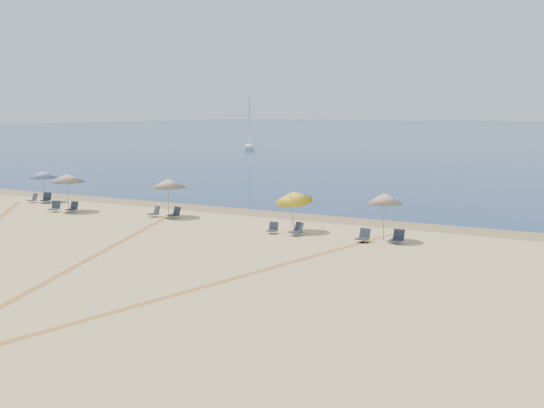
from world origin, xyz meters
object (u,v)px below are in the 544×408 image
at_px(umbrella_4, 384,198).
at_px(chair_7, 297,230).
at_px(chair_5, 175,213).
at_px(sailboat_0, 250,134).
at_px(chair_0, 33,199).
at_px(chair_8, 364,236).
at_px(umbrella_1, 67,178).
at_px(chair_6, 273,228).
at_px(umbrella_0, 43,174).
at_px(chair_3, 73,207).
at_px(umbrella_3, 294,196).
at_px(chair_2, 55,207).
at_px(chair_4, 155,212).
at_px(chair_1, 46,198).
at_px(chair_9, 398,237).
at_px(umbrella_2, 168,183).

bearing_deg(umbrella_4, chair_7, -168.59).
height_order(chair_5, sailboat_0, sailboat_0).
relative_size(chair_0, chair_8, 1.05).
relative_size(umbrella_1, chair_6, 3.87).
xyz_separation_m(umbrella_0, chair_3, (5.52, -2.67, -1.71)).
distance_m(chair_6, chair_7, 1.40).
distance_m(umbrella_3, sailboat_0, 76.43).
distance_m(chair_2, chair_4, 7.33).
xyz_separation_m(umbrella_1, sailboat_0, (-23.34, 65.76, 0.46)).
relative_size(umbrella_4, chair_3, 3.57).
bearing_deg(umbrella_1, chair_1, 154.14).
bearing_deg(chair_9, chair_5, 178.64).
bearing_deg(sailboat_0, chair_1, -103.40).
relative_size(chair_3, chair_9, 1.01).
height_order(umbrella_0, chair_4, umbrella_0).
height_order(umbrella_0, chair_2, umbrella_0).
bearing_deg(umbrella_2, chair_1, 175.87).
distance_m(chair_6, sailboat_0, 77.02).
height_order(umbrella_2, chair_8, umbrella_2).
xyz_separation_m(umbrella_1, chair_6, (15.69, -0.60, -1.95)).
bearing_deg(sailboat_0, umbrella_4, -85.53).
distance_m(umbrella_4, sailboat_0, 79.31).
height_order(chair_1, chair_2, chair_1).
xyz_separation_m(umbrella_2, umbrella_3, (9.12, -0.76, -0.17)).
xyz_separation_m(umbrella_2, chair_4, (-0.72, -0.46, -1.82)).
height_order(chair_7, sailboat_0, sailboat_0).
bearing_deg(sailboat_0, chair_5, -94.24).
height_order(umbrella_3, chair_9, umbrella_3).
bearing_deg(chair_2, umbrella_0, 128.08).
relative_size(umbrella_2, umbrella_3, 1.00).
distance_m(umbrella_2, umbrella_3, 9.16).
bearing_deg(umbrella_4, umbrella_1, -178.90).
bearing_deg(chair_5, umbrella_1, -158.18).
height_order(chair_5, chair_6, chair_5).
bearing_deg(chair_1, chair_0, -174.32).
distance_m(umbrella_0, chair_9, 27.59).
distance_m(chair_6, chair_8, 5.16).
bearing_deg(chair_7, chair_2, -156.64).
relative_size(chair_0, sailboat_0, 0.09).
xyz_separation_m(chair_6, chair_7, (1.40, 0.10, 0.04)).
bearing_deg(umbrella_3, chair_9, -4.49).
xyz_separation_m(chair_3, chair_8, (20.27, -0.31, -0.00)).
bearing_deg(umbrella_3, chair_4, 178.28).
distance_m(umbrella_4, chair_1, 26.03).
bearing_deg(chair_8, umbrella_0, 179.94).
xyz_separation_m(umbrella_3, chair_2, (-17.05, -1.08, -1.64)).
bearing_deg(chair_4, chair_7, 17.07).
bearing_deg(chair_8, chair_6, -172.51).
distance_m(umbrella_0, chair_7, 22.29).
distance_m(chair_0, chair_2, 5.11).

